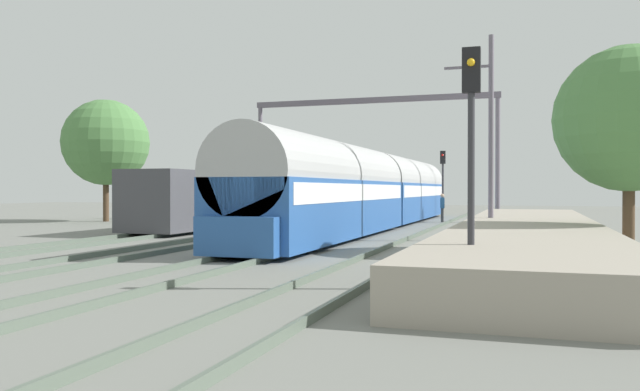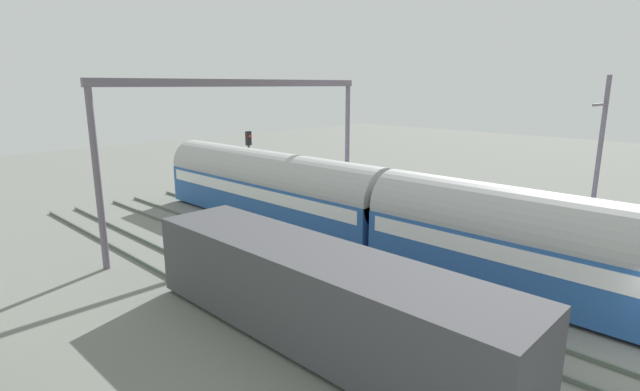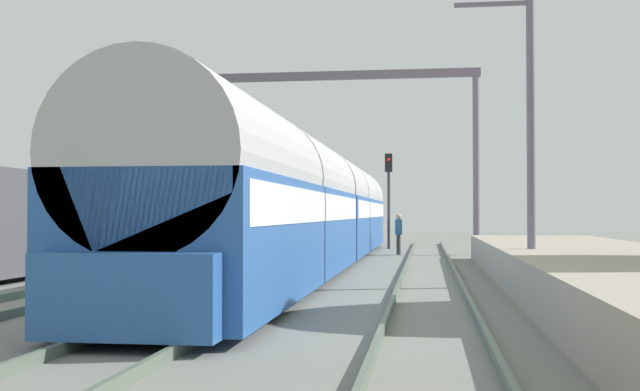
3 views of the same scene
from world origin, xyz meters
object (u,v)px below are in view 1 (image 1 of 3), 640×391
object	(u,v)px
catenary_gantry	(372,129)
freight_car	(214,200)
passenger_train	(374,190)
railway_signal_near	(471,134)
person_crossing	(442,205)
railway_signal_far	(443,175)

from	to	relation	value
catenary_gantry	freight_car	bearing A→B (deg)	-118.72
passenger_train	railway_signal_near	xyz separation A→B (m)	(6.54, -19.23, 1.15)
passenger_train	catenary_gantry	world-z (taller)	catenary_gantry
railway_signal_near	catenary_gantry	distance (m)	28.10
railway_signal_near	person_crossing	bearing A→B (deg)	98.56
person_crossing	railway_signal_near	size ratio (longest dim) A/B	0.36
person_crossing	catenary_gantry	world-z (taller)	catenary_gantry
passenger_train	freight_car	world-z (taller)	passenger_train
freight_car	railway_signal_near	world-z (taller)	railway_signal_near
passenger_train	catenary_gantry	xyz separation A→B (m)	(-1.91, 7.43, 3.89)
person_crossing	railway_signal_near	xyz separation A→B (m)	(3.96, -26.31, 2.09)
railway_signal_far	catenary_gantry	world-z (taller)	catenary_gantry
railway_signal_far	railway_signal_near	bearing A→B (deg)	-81.70
passenger_train	person_crossing	distance (m)	7.59
person_crossing	railway_signal_far	distance (m)	5.79
passenger_train	railway_signal_far	size ratio (longest dim) A/B	7.03
passenger_train	freight_car	xyz separation A→B (m)	(-7.65, -3.04, -0.50)
passenger_train	railway_signal_far	xyz separation A→B (m)	(1.92, 12.48, 1.04)
railway_signal_far	person_crossing	bearing A→B (deg)	-82.95
freight_car	person_crossing	bearing A→B (deg)	44.68
freight_car	railway_signal_far	distance (m)	18.30
passenger_train	railway_signal_far	distance (m)	12.67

